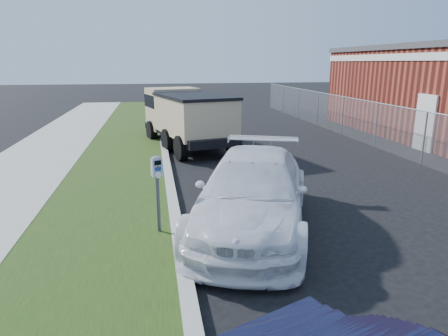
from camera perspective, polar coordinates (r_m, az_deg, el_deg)
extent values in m
plane|color=black|center=(9.05, 9.97, -7.34)|extent=(120.00, 120.00, 0.00)
cube|color=#9A9A91|center=(10.39, -7.52, -3.84)|extent=(0.25, 50.00, 0.15)
cube|color=#1D3C10|center=(10.46, -16.32, -4.26)|extent=(3.00, 50.00, 0.13)
plane|color=slate|center=(17.53, 20.92, 5.74)|extent=(0.00, 30.00, 30.00)
cylinder|color=#90969D|center=(17.42, 21.20, 8.66)|extent=(0.04, 30.00, 0.04)
cylinder|color=#90969D|center=(15.07, 26.70, 3.79)|extent=(0.06, 0.06, 1.80)
cylinder|color=#90969D|center=(17.53, 20.92, 5.74)|extent=(0.06, 0.06, 1.80)
cylinder|color=#90969D|center=(20.13, 16.58, 7.16)|extent=(0.06, 0.06, 1.80)
cylinder|color=#90969D|center=(22.83, 13.23, 8.23)|extent=(0.06, 0.06, 1.80)
cylinder|color=#90969D|center=(25.60, 10.59, 9.05)|extent=(0.06, 0.06, 1.80)
cylinder|color=#90969D|center=(28.42, 8.45, 9.69)|extent=(0.06, 0.06, 1.80)
cylinder|color=#90969D|center=(31.27, 6.70, 10.21)|extent=(0.06, 0.06, 1.80)
cube|color=silver|center=(18.99, 24.08, 14.27)|extent=(0.06, 14.00, 0.30)
cube|color=silver|center=(17.49, 26.76, 5.77)|extent=(0.08, 1.10, 2.20)
cylinder|color=#3F4247|center=(7.95, -9.36, -5.12)|extent=(0.09, 0.09, 1.10)
cube|color=gray|center=(7.73, -9.59, 0.05)|extent=(0.23, 0.19, 0.33)
ellipsoid|color=gray|center=(7.69, -9.65, 1.24)|extent=(0.24, 0.20, 0.13)
cube|color=black|center=(7.64, -9.44, 0.73)|extent=(0.13, 0.05, 0.09)
cube|color=navy|center=(7.67, -9.41, -0.15)|extent=(0.12, 0.05, 0.08)
cylinder|color=silver|center=(7.70, -9.38, -1.02)|extent=(0.12, 0.05, 0.12)
cube|color=#3F4247|center=(7.66, -9.42, 0.09)|extent=(0.04, 0.02, 0.06)
imported|color=white|center=(8.40, 4.11, -3.27)|extent=(3.87, 5.77, 1.55)
cube|color=black|center=(16.39, -5.07, 5.20)|extent=(3.35, 6.05, 0.31)
cube|color=tan|center=(18.23, -7.34, 8.46)|extent=(2.44, 2.09, 1.79)
cube|color=black|center=(18.19, -7.38, 9.58)|extent=(2.47, 2.11, 0.54)
cube|color=tan|center=(15.62, -4.24, 7.48)|extent=(3.03, 4.18, 1.43)
cube|color=black|center=(15.54, -4.29, 10.20)|extent=(3.13, 4.29, 0.11)
cube|color=black|center=(19.14, -8.03, 6.30)|extent=(2.12, 0.67, 0.27)
cylinder|color=black|center=(17.99, -10.30, 5.23)|extent=(0.50, 0.94, 0.90)
cylinder|color=black|center=(18.60, -4.12, 5.74)|extent=(0.50, 0.94, 0.90)
cylinder|color=black|center=(15.70, -8.05, 3.93)|extent=(0.50, 0.94, 0.90)
cylinder|color=black|center=(16.39, -1.12, 4.54)|extent=(0.50, 0.94, 0.90)
cylinder|color=black|center=(14.19, -6.16, 2.83)|extent=(0.50, 0.94, 0.90)
cylinder|color=black|center=(14.95, 1.35, 3.53)|extent=(0.50, 0.94, 0.90)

